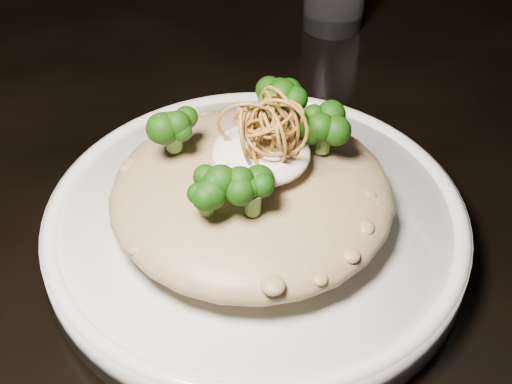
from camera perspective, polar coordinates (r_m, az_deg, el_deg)
table at (r=0.67m, az=4.90°, el=-5.54°), size 1.10×0.80×0.75m
plate at (r=0.55m, az=0.00°, el=-2.95°), size 0.32×0.32×0.03m
risotto at (r=0.52m, az=-0.36°, el=-0.09°), size 0.21×0.21×0.05m
broccoli at (r=0.49m, az=-0.06°, el=4.38°), size 0.14×0.14×0.05m
cheese at (r=0.51m, az=0.40°, el=3.09°), size 0.07×0.07×0.02m
shallots at (r=0.48m, az=0.66°, el=5.70°), size 0.06×0.06×0.04m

